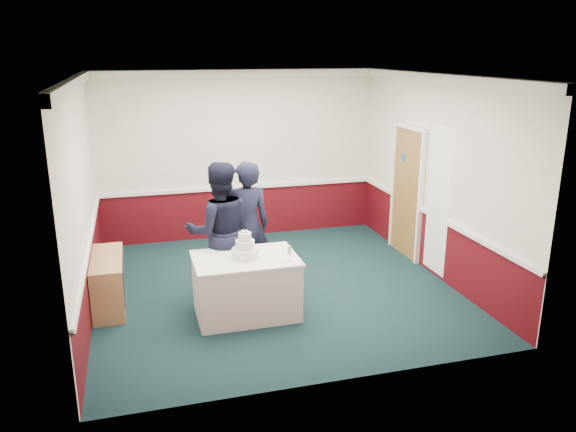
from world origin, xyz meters
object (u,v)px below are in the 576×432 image
object	(u,v)px
champagne_flute	(289,251)
person_woman	(247,226)
cake_table	(246,286)
wedding_cake	(245,249)
cake_knife	(246,263)
sideboard	(109,282)
person_man	(220,231)

from	to	relation	value
champagne_flute	person_woman	size ratio (longest dim) A/B	0.11
person_woman	cake_table	bearing A→B (deg)	73.52
wedding_cake	champagne_flute	world-z (taller)	wedding_cake
wedding_cake	cake_knife	size ratio (longest dim) A/B	1.65
sideboard	wedding_cake	size ratio (longest dim) A/B	3.30
wedding_cake	person_man	xyz separation A→B (m)	(-0.22, 0.64, 0.06)
cake_table	cake_knife	distance (m)	0.44
wedding_cake	person_woman	world-z (taller)	person_woman
champagne_flute	person_man	size ratio (longest dim) A/B	0.11
sideboard	cake_table	xyz separation A→B (m)	(1.72, -0.72, 0.05)
sideboard	champagne_flute	distance (m)	2.50
wedding_cake	person_man	distance (m)	0.68
cake_knife	person_woman	distance (m)	1.05
wedding_cake	cake_knife	xyz separation A→B (m)	(-0.03, -0.20, -0.11)
wedding_cake	champagne_flute	bearing A→B (deg)	-29.25
champagne_flute	sideboard	bearing A→B (deg)	155.65
cake_knife	person_woman	world-z (taller)	person_woman
sideboard	champagne_flute	bearing A→B (deg)	-24.35
wedding_cake	person_woman	bearing A→B (deg)	77.29
cake_table	champagne_flute	distance (m)	0.78
cake_knife	person_woman	xyz separation A→B (m)	(0.22, 1.02, 0.14)
champagne_flute	cake_knife	bearing A→B (deg)	171.42
person_woman	sideboard	bearing A→B (deg)	-0.79
person_man	person_woman	xyz separation A→B (m)	(0.41, 0.18, -0.02)
cake_table	champagne_flute	xyz separation A→B (m)	(0.50, -0.28, 0.53)
sideboard	person_woman	xyz separation A→B (m)	(1.90, 0.10, 0.59)
person_man	cake_table	bearing A→B (deg)	110.10
person_man	sideboard	bearing A→B (deg)	-2.16
cake_knife	champagne_flute	size ratio (longest dim) A/B	1.07
cake_table	cake_knife	xyz separation A→B (m)	(-0.03, -0.20, 0.39)
champagne_flute	person_man	distance (m)	1.17
wedding_cake	champagne_flute	xyz separation A→B (m)	(0.50, -0.28, 0.03)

